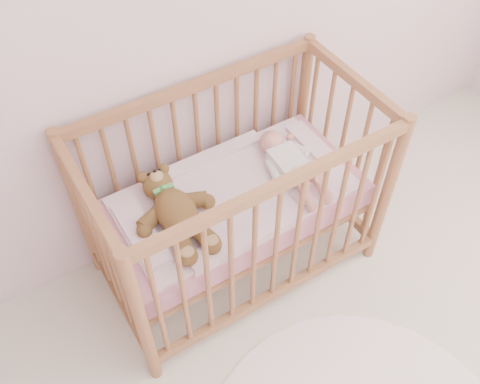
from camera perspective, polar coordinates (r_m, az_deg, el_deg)
crib at (r=2.57m, az=-0.58°, el=-1.04°), size 1.36×0.76×1.00m
mattress at (r=2.58m, az=-0.58°, el=-1.25°), size 1.22×0.62×0.13m
blanket at (r=2.53m, az=-0.60°, el=-0.16°), size 1.10×0.58×0.06m
baby at (r=2.57m, az=5.26°, el=3.25°), size 0.28×0.55×0.13m
teddy_bear at (r=2.36m, az=-6.83°, el=-2.12°), size 0.40×0.57×0.16m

